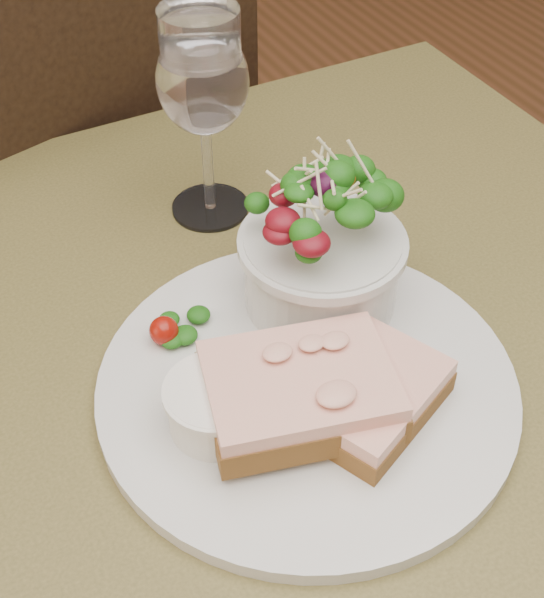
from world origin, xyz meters
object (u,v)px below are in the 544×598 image
chair_far (79,324)px  wine_glass (203,87)px  sandwich_front (370,395)px  dinner_plate (307,386)px  sandwich_back (299,391)px  salad_bowl (323,240)px  ramekin (217,405)px  cafe_table (290,467)px

chair_far → wine_glass: size_ratio=5.14×
sandwich_front → wine_glass: size_ratio=0.72×
dinner_plate → sandwich_back: sandwich_back is taller
sandwich_back → salad_bowl: 0.12m
salad_bowl → chair_far: bearing=100.2°
chair_far → sandwich_back: size_ratio=6.26×
sandwich_front → chair_far: bearing=71.8°
sandwich_front → ramekin: (-0.10, 0.04, 0.00)m
salad_bowl → sandwich_back: bearing=-127.0°
chair_far → sandwich_front: 0.82m
sandwich_back → dinner_plate: bearing=64.0°
cafe_table → sandwich_back: size_ratio=5.57×
sandwich_back → salad_bowl: size_ratio=1.13×
ramekin → salad_bowl: 0.15m
cafe_table → dinner_plate: 0.11m
chair_far → salad_bowl: 0.76m
cafe_table → sandwich_back: sandwich_back is taller
cafe_table → sandwich_front: sandwich_front is taller
ramekin → salad_bowl: salad_bowl is taller
chair_far → wine_glass: wine_glass is taller
sandwich_front → sandwich_back: (-0.05, 0.02, 0.01)m
dinner_plate → sandwich_front: bearing=-59.6°
dinner_plate → wine_glass: bearing=83.1°
salad_bowl → wine_glass: (-0.02, 0.16, 0.05)m
cafe_table → dinner_plate: size_ratio=2.66×
dinner_plate → sandwich_front: (0.02, -0.04, 0.02)m
cafe_table → chair_far: (-0.04, 0.60, -0.36)m
chair_far → ramekin: size_ratio=13.76×
ramekin → sandwich_back: bearing=-19.8°
sandwich_front → wine_glass: bearing=64.8°
cafe_table → dinner_plate: bearing=-55.0°
sandwich_back → ramekin: (-0.05, 0.02, -0.01)m
dinner_plate → salad_bowl: bearing=54.1°
dinner_plate → ramekin: 0.08m
ramekin → wine_glass: wine_glass is taller
salad_bowl → wine_glass: size_ratio=0.73×
dinner_plate → sandwich_front: sandwich_front is taller
sandwich_back → ramekin: size_ratio=2.20×
cafe_table → salad_bowl: 0.19m
cafe_table → chair_far: 0.70m
chair_far → sandwich_back: 0.81m
cafe_table → ramekin: (-0.07, -0.02, 0.13)m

